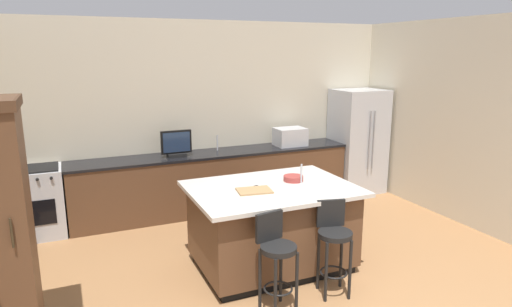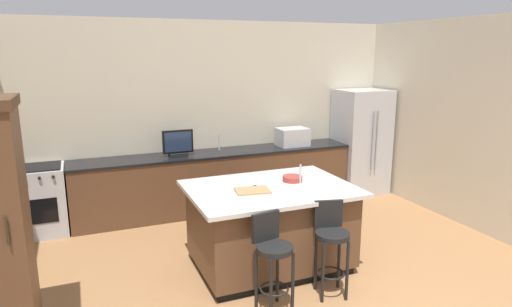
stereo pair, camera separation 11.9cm
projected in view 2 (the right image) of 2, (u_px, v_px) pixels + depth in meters
wall_back at (212, 115)px, 6.96m from camera, size 6.45×0.12×2.85m
wall_right at (463, 122)px, 6.22m from camera, size 0.12×4.53×2.85m
counter_back at (218, 181)px, 6.82m from camera, size 4.27×0.62×0.91m
kitchen_island at (270, 226)px, 4.99m from camera, size 1.80×1.30×0.94m
refrigerator at (361, 142)px, 7.62m from camera, size 0.82×0.74×1.77m
range_oven at (37, 201)px, 5.89m from camera, size 0.72×0.63×0.93m
microwave at (292, 137)px, 7.16m from camera, size 0.48×0.36×0.28m
tv_monitor at (178, 144)px, 6.41m from camera, size 0.44×0.16×0.38m
sink_faucet_back at (219, 143)px, 6.81m from camera, size 0.02×0.02×0.24m
sink_faucet_island at (300, 174)px, 5.00m from camera, size 0.02×0.02×0.22m
bar_stool_left at (272, 255)px, 4.11m from camera, size 0.34×0.36×0.94m
bar_stool_right at (331, 241)px, 4.40m from camera, size 0.35×0.37×0.95m
fruit_bowl at (292, 179)px, 5.10m from camera, size 0.23×0.23×0.06m
cell_phone at (258, 187)px, 4.86m from camera, size 0.13×0.17×0.01m
cutting_board at (252, 191)px, 4.73m from camera, size 0.39×0.31×0.02m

